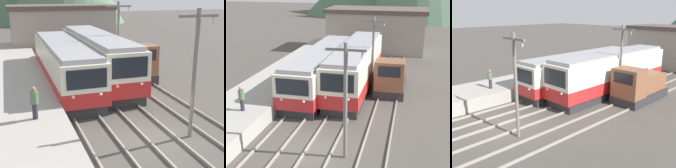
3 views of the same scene
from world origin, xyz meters
TOP-DOWN VIEW (x-y plane):
  - ground_plane at (0.00, 0.00)m, footprint 200.00×200.00m
  - platform_left at (-6.25, 0.00)m, footprint 4.50×54.00m
  - track_left at (-2.60, 0.00)m, footprint 1.54×60.00m
  - track_center at (0.20, 0.00)m, footprint 1.54×60.00m
  - track_right at (3.20, 0.00)m, footprint 1.54×60.00m
  - commuter_train_left at (-2.60, 10.02)m, footprint 2.84×13.80m
  - commuter_train_center at (0.20, 10.94)m, footprint 2.84×14.08m
  - shunting_locomotive at (3.20, 10.71)m, footprint 2.40×5.48m
  - catenary_mast_near at (1.71, -0.35)m, footprint 2.00×0.20m
  - catenary_mast_mid at (1.71, 10.15)m, footprint 2.00×0.20m
  - person_on_platform at (-5.51, 1.88)m, footprint 0.38×0.38m

SIDE VIEW (x-z plane):
  - ground_plane at x=0.00m, z-range 0.00..0.00m
  - track_left at x=-2.60m, z-range 0.00..0.14m
  - track_center at x=0.20m, z-range 0.00..0.14m
  - track_right at x=3.20m, z-range 0.00..0.14m
  - platform_left at x=-6.25m, z-range 0.00..1.03m
  - shunting_locomotive at x=3.20m, z-range -0.29..2.71m
  - commuter_train_left at x=-2.60m, z-range -0.11..3.30m
  - commuter_train_center at x=0.20m, z-range -0.14..3.63m
  - person_on_platform at x=-5.51m, z-range 1.10..2.71m
  - catenary_mast_near at x=1.71m, z-range 0.31..6.53m
  - catenary_mast_mid at x=1.71m, z-range 0.31..6.53m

